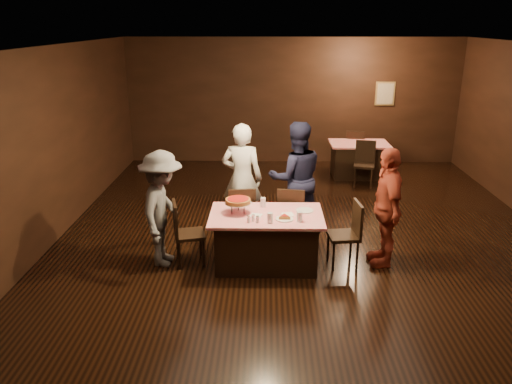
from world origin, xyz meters
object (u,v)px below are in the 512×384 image
Objects in this scene: chair_back_far at (354,149)px; glass_back at (263,202)px; diner_navy_hoodie at (296,178)px; chair_end_left at (190,233)px; chair_far_right at (292,215)px; diner_white_jacket at (242,179)px; diner_grey_knit at (162,209)px; glass_front_left at (270,218)px; pizza_stand at (238,201)px; glass_front_right at (299,217)px; main_table at (266,239)px; chair_back_near at (364,164)px; plate_empty at (305,210)px; chair_far_left at (241,214)px; chair_end_right at (343,234)px; back_table at (358,160)px; diner_red_shirt at (386,207)px.

glass_back is at bearing 72.42° from chair_back_far.
chair_end_left is at bearing 27.98° from diner_navy_hoodie.
glass_back is at bearing 54.46° from chair_far_right.
chair_back_far is at bearing -115.74° from diner_white_jacket.
diner_grey_knit reaches higher than glass_front_left.
glass_front_right is (0.85, -0.30, -0.11)m from pizza_stand.
chair_back_near is (2.07, 3.67, 0.09)m from main_table.
glass_back is (-0.60, 0.15, 0.06)m from plate_empty.
main_table is 0.55m from glass_back.
diner_grey_knit is 11.99× the size of glass_back.
glass_front_left is (0.45, -1.51, -0.08)m from diner_white_jacket.
diner_navy_hoodie reaches higher than main_table.
main_table is 0.70m from pizza_stand.
diner_navy_hoodie is 4.90× the size of pizza_stand.
diner_white_jacket is (-0.00, 0.46, 0.44)m from chair_far_left.
diner_navy_hoodie is (-0.62, 1.20, 0.46)m from chair_end_right.
chair_back_near reaches higher than glass_back.
chair_far_right is at bearing 45.00° from glass_back.
diner_grey_knit is (-1.95, -1.20, -0.09)m from diner_navy_hoodie.
back_table is 1.37× the size of chair_end_left.
chair_far_right is 0.69m from plate_empty.
chair_end_right reaches higher than glass_back.
pizza_stand is at bearing -119.73° from back_table.
glass_back is (-2.12, -4.07, 0.46)m from back_table.
glass_front_right is (0.85, -1.46, -0.08)m from diner_white_jacket.
chair_end_left is at bearing 170.84° from glass_front_right.
main_table is 0.85m from chair_far_left.
diner_red_shirt reaches higher than chair_far_right.
diner_navy_hoodie is at bearing -162.40° from chair_far_left.
chair_back_near is (0.97, 3.67, 0.00)m from chair_end_right.
diner_navy_hoodie reaches higher than glass_front_right.
pizza_stand is (-2.47, -3.62, 0.48)m from chair_back_near.
chair_back_near is at bearing -90.00° from back_table.
chair_back_far is at bearing -122.11° from diner_navy_hoodie.
diner_navy_hoodie reaches higher than chair_end_right.
chair_far_right and chair_back_near have the same top height.
diner_navy_hoodie is 1.08× the size of diner_red_shirt.
chair_far_right reaches higher than glass_front_left.
diner_white_jacket is at bearing -135.05° from chair_end_right.
diner_white_jacket is at bearing -44.40° from chair_end_left.
chair_far_right is 3.80× the size of plate_empty.
plate_empty is (2.02, 0.15, -0.06)m from diner_grey_knit.
chair_end_right is at bearing 21.04° from glass_front_right.
chair_end_right is 6.79× the size of glass_front_right.
chair_far_right is 1.02m from diner_white_jacket.
diner_red_shirt is at bearing 159.28° from diner_white_jacket.
back_table is 4.05m from diner_white_jacket.
back_table is 3.59m from diner_navy_hoodie.
chair_back_far reaches higher than glass_back.
chair_end_left is 2.03m from diner_navy_hoodie.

